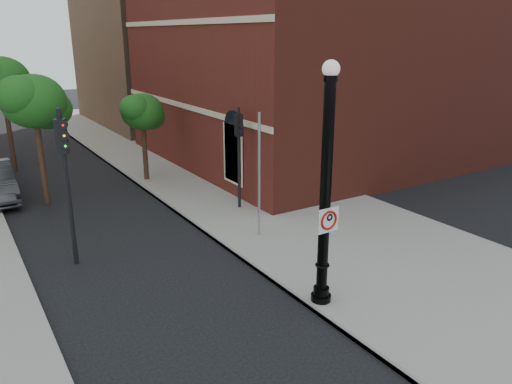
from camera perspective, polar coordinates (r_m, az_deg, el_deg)
ground at (r=12.80m, az=-1.77°, el=-15.37°), size 120.00×120.00×0.00m
sidewalk_right at (r=23.44m, az=-1.54°, el=0.48°), size 8.00×60.00×0.12m
curb_edge at (r=21.79m, az=-10.50°, el=-1.13°), size 0.10×60.00×0.14m
brick_wall_building at (r=31.63m, az=10.81°, el=16.05°), size 22.30×16.30×12.50m
bg_building_tan_b at (r=44.73m, az=-3.79°, el=17.64°), size 22.00×14.00×14.00m
lamppost at (r=12.71m, az=7.91°, el=-0.96°), size 0.54×0.54×6.41m
no_parking_sign at (r=12.75m, az=8.29°, el=-3.18°), size 0.66×0.08×0.66m
traffic_signal_left at (r=15.95m, az=-21.00°, el=3.19°), size 0.40×0.44×4.92m
traffic_signal_right at (r=19.94m, az=-1.96°, el=5.71°), size 0.27×0.35×4.24m
utility_pole at (r=17.22m, az=0.35°, el=1.69°), size 0.09×0.09×4.49m
street_tree_a at (r=22.41m, az=-23.97°, el=9.32°), size 3.03×2.74×5.46m
street_tree_b at (r=28.71m, az=-26.98°, el=11.19°), size 3.29×2.97×5.92m
street_tree_c at (r=24.61m, az=-12.84°, el=8.84°), size 2.39×2.16×4.31m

